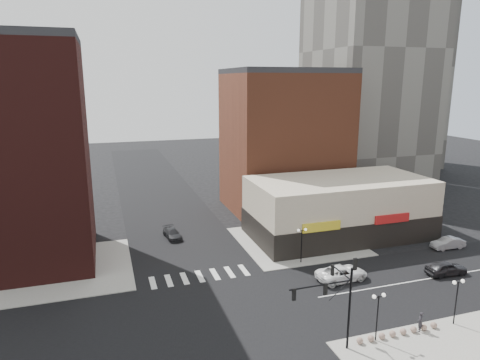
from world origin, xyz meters
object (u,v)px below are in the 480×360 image
street_lamp_se_a (378,305)px  dark_sedan_east (446,268)px  white_suv (342,273)px  dark_sedan_north (172,234)px  street_lamp_ne (302,237)px  silver_sedan (448,243)px  street_lamp_se_b (457,291)px  traffic_signal (337,292)px  pedestrian (420,322)px

street_lamp_se_a → dark_sedan_east: street_lamp_se_a is taller
white_suv → dark_sedan_north: bearing=35.2°
street_lamp_ne → silver_sedan: street_lamp_ne is taller
street_lamp_se_a → silver_sedan: size_ratio=0.95×
street_lamp_se_a → street_lamp_se_b: size_ratio=1.00×
dark_sedan_north → white_suv: bearing=-57.3°
street_lamp_se_a → dark_sedan_north: (-12.08, 28.83, -2.65)m
traffic_signal → pedestrian: traffic_signal is taller
silver_sedan → dark_sedan_north: size_ratio=0.99×
white_suv → dark_sedan_east: (11.64, -2.41, -0.01)m
street_lamp_se_a → pedestrian: size_ratio=2.37×
traffic_signal → street_lamp_ne: bearing=73.3°
street_lamp_ne → dark_sedan_east: size_ratio=0.90×
traffic_signal → silver_sedan: (24.58, 14.16, -4.24)m
silver_sedan → white_suv: bearing=-75.6°
street_lamp_ne → white_suv: street_lamp_ne is taller
dark_sedan_north → street_lamp_se_a: bearing=-74.7°
traffic_signal → street_lamp_se_a: size_ratio=1.87×
dark_sedan_east → silver_sedan: size_ratio=1.06×
dark_sedan_east → silver_sedan: 8.49m
silver_sedan → street_lamp_se_b: bearing=-39.1°
silver_sedan → street_lamp_se_a: bearing=-52.7°
street_lamp_se_b → street_lamp_ne: same height
traffic_signal → dark_sedan_east: 20.74m
street_lamp_ne → white_suv: bearing=-67.3°
traffic_signal → street_lamp_se_a: traffic_signal is taller
dark_sedan_north → pedestrian: 33.19m
traffic_signal → street_lamp_se_a: bearing=-2.6°
silver_sedan → pedestrian: pedestrian is taller
silver_sedan → dark_sedan_north: silver_sedan is taller
street_lamp_se_b → silver_sedan: 19.39m
street_lamp_se_b → dark_sedan_north: 35.23m
white_suv → silver_sedan: white_suv is taller
street_lamp_se_a → dark_sedan_east: 17.19m
silver_sedan → dark_sedan_north: bearing=-111.1°
street_lamp_se_a → street_lamp_se_b: 8.00m
silver_sedan → pedestrian: (-16.45, -14.33, 0.28)m
white_suv → pedestrian: size_ratio=3.25×
traffic_signal → street_lamp_se_b: (11.76, -0.17, -1.67)m
white_suv → dark_sedan_east: 11.88m
white_suv → pedestrian: 10.75m
street_lamp_se_b → dark_sedan_east: size_ratio=0.90×
street_lamp_se_b → pedestrian: bearing=180.0°
street_lamp_ne → pedestrian: 16.51m
traffic_signal → silver_sedan: size_ratio=1.78×
street_lamp_ne → pedestrian: (3.36, -16.00, -2.30)m
traffic_signal → street_lamp_se_b: size_ratio=1.87×
street_lamp_se_b → street_lamp_ne: bearing=113.6°
traffic_signal → street_lamp_ne: traffic_signal is taller
street_lamp_se_b → dark_sedan_east: bearing=50.3°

